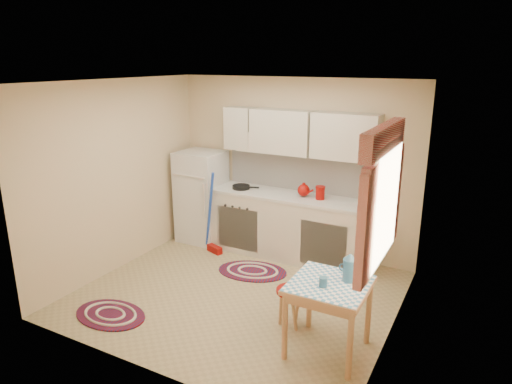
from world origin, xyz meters
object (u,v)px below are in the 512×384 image
(fridge, at_px, (202,197))
(base_cabinets, at_px, (285,226))
(stool, at_px, (291,307))
(table, at_px, (328,318))

(fridge, distance_m, base_cabinets, 1.42)
(base_cabinets, height_order, stool, base_cabinets)
(fridge, bearing_deg, table, -33.89)
(fridge, distance_m, stool, 2.75)
(fridge, relative_size, stool, 3.33)
(base_cabinets, bearing_deg, fridge, -177.95)
(fridge, distance_m, table, 3.26)
(base_cabinets, distance_m, table, 2.27)
(table, xyz_separation_m, stool, (-0.49, 0.24, -0.15))
(table, distance_m, stool, 0.57)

